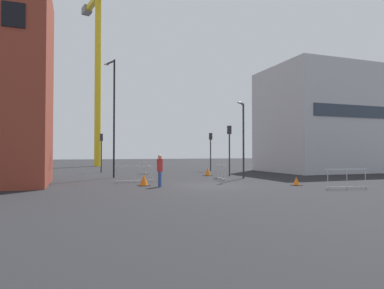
% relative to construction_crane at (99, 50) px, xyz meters
% --- Properties ---
extents(ground, '(160.00, 160.00, 0.00)m').
position_rel_construction_crane_xyz_m(ground, '(4.62, -30.45, -16.51)').
color(ground, black).
extents(office_block, '(11.85, 8.95, 10.48)m').
position_rel_construction_crane_xyz_m(office_block, '(21.22, -20.84, -11.27)').
color(office_block, '#B7B7BC').
rests_on(office_block, ground).
extents(construction_crane, '(5.53, 18.08, 25.00)m').
position_rel_construction_crane_xyz_m(construction_crane, '(0.00, 0.00, 0.00)').
color(construction_crane, yellow).
rests_on(construction_crane, ground).
extents(streetlamp_tall, '(0.78, 1.39, 9.21)m').
position_rel_construction_crane_xyz_m(streetlamp_tall, '(-0.33, -22.25, -11.27)').
color(streetlamp_tall, black).
rests_on(streetlamp_tall, ground).
extents(streetlamp_short, '(1.14, 1.25, 5.68)m').
position_rel_construction_crane_xyz_m(streetlamp_short, '(8.80, -26.40, -13.08)').
color(streetlamp_short, '#2D2D30').
rests_on(streetlamp_short, ground).
extents(traffic_light_verge, '(0.37, 0.25, 4.01)m').
position_rel_construction_crane_xyz_m(traffic_light_verge, '(10.40, -16.27, -13.82)').
color(traffic_light_verge, '#2D2D30').
rests_on(traffic_light_verge, ground).
extents(traffic_light_near, '(0.27, 0.38, 3.79)m').
position_rel_construction_crane_xyz_m(traffic_light_near, '(-0.69, -15.04, -13.95)').
color(traffic_light_near, '#2D2D30').
rests_on(traffic_light_near, ground).
extents(traffic_light_island, '(0.36, 0.38, 4.19)m').
position_rel_construction_crane_xyz_m(traffic_light_island, '(9.03, -23.59, -13.71)').
color(traffic_light_island, '#2D2D30').
rests_on(traffic_light_island, ground).
extents(pedestrian_walking, '(0.34, 0.34, 1.84)m').
position_rel_construction_crane_xyz_m(pedestrian_walking, '(1.44, -30.24, -15.43)').
color(pedestrian_walking, '#33519E').
rests_on(pedestrian_walking, ground).
extents(safety_barrier_left_run, '(2.51, 0.42, 1.08)m').
position_rel_construction_crane_xyz_m(safety_barrier_left_run, '(10.68, -34.57, -15.94)').
color(safety_barrier_left_run, '#B2B5BA').
rests_on(safety_barrier_left_run, ground).
extents(safety_barrier_right_run, '(0.30, 2.00, 1.08)m').
position_rel_construction_crane_xyz_m(safety_barrier_right_run, '(2.87, -18.75, -15.95)').
color(safety_barrier_right_run, '#B2B5BA').
rests_on(safety_barrier_right_run, ground).
extents(safety_barrier_rear, '(2.55, 0.22, 1.08)m').
position_rel_construction_crane_xyz_m(safety_barrier_rear, '(0.61, -26.75, -15.94)').
color(safety_barrier_rear, '#B2B5BA').
rests_on(safety_barrier_rear, ground).
extents(safety_barrier_mid_span, '(0.29, 1.84, 1.08)m').
position_rel_construction_crane_xyz_m(safety_barrier_mid_span, '(6.74, -27.02, -15.95)').
color(safety_barrier_mid_span, '#B2B5BA').
rests_on(safety_barrier_mid_span, ground).
extents(traffic_cone_striped, '(0.67, 0.67, 0.68)m').
position_rel_construction_crane_xyz_m(traffic_cone_striped, '(0.73, -29.23, -16.19)').
color(traffic_cone_striped, black).
rests_on(traffic_cone_striped, ground).
extents(traffic_cone_by_barrier, '(0.66, 0.66, 0.67)m').
position_rel_construction_crane_xyz_m(traffic_cone_by_barrier, '(7.44, -22.68, -16.20)').
color(traffic_cone_by_barrier, black).
rests_on(traffic_cone_by_barrier, ground).
extents(traffic_cone_orange, '(0.51, 0.51, 0.52)m').
position_rel_construction_crane_xyz_m(traffic_cone_orange, '(9.30, -32.09, -16.27)').
color(traffic_cone_orange, black).
rests_on(traffic_cone_orange, ground).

